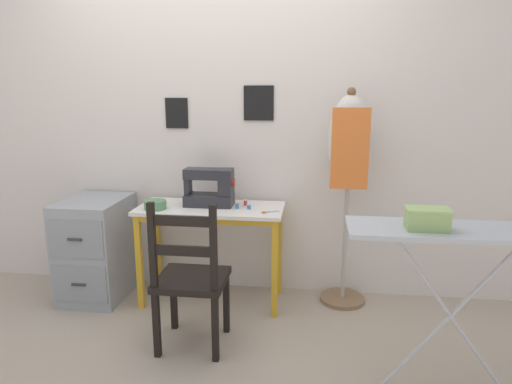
{
  "coord_description": "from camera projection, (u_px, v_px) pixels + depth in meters",
  "views": [
    {
      "loc": [
        0.71,
        -2.78,
        1.5
      ],
      "look_at": [
        0.32,
        0.2,
        0.82
      ],
      "focal_mm": 32.0,
      "sensor_mm": 36.0,
      "label": 1
    }
  ],
  "objects": [
    {
      "name": "ironing_board",
      "position": [
        458.0,
        239.0,
        2.14
      ],
      "size": [
        1.03,
        0.32,
        0.87
      ],
      "color": "#ADB2B7",
      "rests_on": "ground_plane"
    },
    {
      "name": "sewing_table",
      "position": [
        211.0,
        222.0,
        3.18
      ],
      "size": [
        1.01,
        0.45,
        0.7
      ],
      "color": "silver",
      "rests_on": "ground_plane"
    },
    {
      "name": "dress_form",
      "position": [
        349.0,
        156.0,
        3.07
      ],
      "size": [
        0.32,
        0.32,
        1.51
      ],
      "color": "#846647",
      "rests_on": "ground_plane"
    },
    {
      "name": "wooden_chair",
      "position": [
        191.0,
        280.0,
        2.64
      ],
      "size": [
        0.4,
        0.38,
        0.91
      ],
      "color": "black",
      "rests_on": "ground_plane"
    },
    {
      "name": "thread_spool_mid_table",
      "position": [
        246.0,
        203.0,
        3.2
      ],
      "size": [
        0.03,
        0.03,
        0.04
      ],
      "color": "red",
      "rests_on": "sewing_table"
    },
    {
      "name": "fabric_bowl",
      "position": [
        155.0,
        204.0,
        3.11
      ],
      "size": [
        0.15,
        0.15,
        0.06
      ],
      "color": "#56895B",
      "rests_on": "sewing_table"
    },
    {
      "name": "scissors",
      "position": [
        268.0,
        212.0,
        3.02
      ],
      "size": [
        0.12,
        0.08,
        0.01
      ],
      "color": "silver",
      "rests_on": "sewing_table"
    },
    {
      "name": "wall_back",
      "position": [
        218.0,
        121.0,
        3.33
      ],
      "size": [
        10.0,
        0.06,
        2.55
      ],
      "color": "silver",
      "rests_on": "ground_plane"
    },
    {
      "name": "thread_spool_far_edge",
      "position": [
        249.0,
        207.0,
        3.1
      ],
      "size": [
        0.03,
        0.03,
        0.04
      ],
      "color": "#2875C1",
      "rests_on": "sewing_table"
    },
    {
      "name": "ground_plane",
      "position": [
        205.0,
        314.0,
        3.11
      ],
      "size": [
        14.0,
        14.0,
        0.0
      ],
      "primitive_type": "plane",
      "color": "tan"
    },
    {
      "name": "thread_spool_near_machine",
      "position": [
        237.0,
        207.0,
        3.11
      ],
      "size": [
        0.03,
        0.03,
        0.03
      ],
      "color": "#2875C1",
      "rests_on": "sewing_table"
    },
    {
      "name": "storage_box",
      "position": [
        427.0,
        219.0,
        2.1
      ],
      "size": [
        0.2,
        0.12,
        0.1
      ],
      "color": "#8EB266",
      "rests_on": "ironing_board"
    },
    {
      "name": "filing_cabinet",
      "position": [
        96.0,
        248.0,
        3.33
      ],
      "size": [
        0.42,
        0.57,
        0.73
      ],
      "color": "#93999E",
      "rests_on": "ground_plane"
    },
    {
      "name": "sewing_machine",
      "position": [
        212.0,
        188.0,
        3.18
      ],
      "size": [
        0.35,
        0.17,
        0.29
      ],
      "color": "#28282D",
      "rests_on": "sewing_table"
    }
  ]
}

